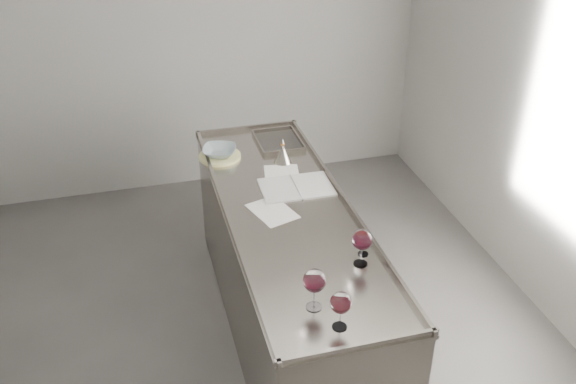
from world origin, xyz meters
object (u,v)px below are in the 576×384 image
object	(u,v)px
ceramic_bowl	(219,151)
counter	(288,273)
wine_glass_right	(362,240)
wine_funnel	(283,155)
notebook	(296,187)
wine_glass_left	(315,282)
wine_glass_middle	(341,304)
wine_glass_small	(364,238)

from	to	relation	value
ceramic_bowl	counter	bearing A→B (deg)	-70.82
counter	wine_glass_right	xyz separation A→B (m)	(0.23, -0.61, 0.62)
counter	wine_funnel	world-z (taller)	wine_funnel
counter	wine_funnel	bearing A→B (deg)	78.25
wine_funnel	notebook	bearing A→B (deg)	-90.77
ceramic_bowl	wine_funnel	size ratio (longest dim) A/B	1.26
wine_glass_left	wine_glass_middle	distance (m)	0.18
counter	ceramic_bowl	world-z (taller)	ceramic_bowl
wine_glass_left	wine_glass_middle	world-z (taller)	wine_glass_left
wine_glass_small	counter	bearing A→B (deg)	117.52
wine_glass_left	wine_glass_right	distance (m)	0.43
notebook	counter	bearing A→B (deg)	-114.59
wine_glass_right	notebook	bearing A→B (deg)	97.30
counter	wine_glass_middle	world-z (taller)	wine_glass_middle
wine_glass_left	ceramic_bowl	size ratio (longest dim) A/B	0.96
wine_funnel	wine_glass_middle	bearing A→B (deg)	-95.59
counter	wine_glass_left	size ratio (longest dim) A/B	11.00
wine_glass_left	wine_glass_right	bearing A→B (deg)	38.05
wine_glass_middle	notebook	bearing A→B (deg)	83.08
wine_glass_middle	wine_funnel	bearing A→B (deg)	84.41
ceramic_bowl	wine_funnel	bearing A→B (deg)	-24.85
counter	wine_glass_small	distance (m)	0.82
wine_glass_right	ceramic_bowl	size ratio (longest dim) A/B	0.93
wine_glass_right	wine_glass_small	world-z (taller)	wine_glass_right
counter	notebook	distance (m)	0.55
wine_funnel	counter	bearing A→B (deg)	-101.75
counter	wine_glass_left	xyz separation A→B (m)	(-0.11, -0.87, 0.62)
notebook	ceramic_bowl	bearing A→B (deg)	127.54
wine_glass_left	wine_glass_small	world-z (taller)	wine_glass_left
wine_glass_middle	wine_glass_right	xyz separation A→B (m)	(0.27, 0.43, 0.01)
wine_glass_small	ceramic_bowl	world-z (taller)	wine_glass_small
wine_glass_middle	wine_funnel	xyz separation A→B (m)	(0.16, 1.64, -0.08)
wine_glass_right	wine_glass_small	bearing A→B (deg)	60.57
ceramic_bowl	wine_glass_middle	bearing A→B (deg)	-82.49
counter	wine_glass_middle	xyz separation A→B (m)	(-0.03, -1.03, 0.61)
wine_glass_middle	wine_glass_small	distance (m)	0.59
ceramic_bowl	wine_funnel	world-z (taller)	wine_funnel
wine_glass_left	ceramic_bowl	world-z (taller)	wine_glass_left
wine_glass_middle	wine_glass_right	world-z (taller)	wine_glass_right
wine_glass_middle	ceramic_bowl	world-z (taller)	wine_glass_middle
counter	wine_glass_left	bearing A→B (deg)	-97.11
wine_glass_middle	wine_glass_left	bearing A→B (deg)	114.48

